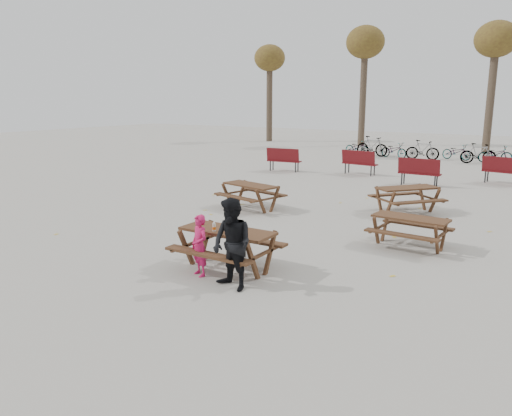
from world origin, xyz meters
The scene contains 14 objects.
ground centered at (0.00, 0.00, 0.00)m, with size 80.00×80.00×0.00m, color gray.
main_picnic_table centered at (0.00, 0.00, 0.59)m, with size 1.80×1.45×0.78m.
food_tray centered at (0.06, -0.08, 0.79)m, with size 0.18×0.11×0.04m, color white.
bread_roll centered at (0.06, -0.08, 0.83)m, with size 0.14×0.06×0.05m, color tan.
soda_bottle centered at (-0.14, -0.22, 0.85)m, with size 0.07×0.07×0.17m.
child centered at (-0.24, -0.53, 0.57)m, with size 0.41×0.27×1.13m, color #C31854.
adult centered at (0.64, -0.75, 0.78)m, with size 0.76×0.59×1.56m, color black.
picnic_table_east centered at (2.49, 3.27, 0.34)m, with size 1.57×1.26×0.67m, color #361E13, non-canonical shape.
picnic_table_north centered at (-2.50, 4.65, 0.36)m, with size 1.69×1.36×0.73m, color #361E13, non-canonical shape.
picnic_table_far centered at (1.49, 6.57, 0.37)m, with size 1.71×1.38×0.74m, color #361E13, non-canonical shape.
park_bench_row centered at (-0.96, 12.33, 0.52)m, with size 10.21×2.73×1.03m.
bicycle_row centered at (-1.47, 19.69, 0.47)m, with size 8.83×2.12×1.10m.
tree_row centered at (0.90, 25.15, 6.19)m, with size 32.17×3.52×8.26m.
fallen_leaves centered at (0.50, 2.50, 0.00)m, with size 11.00×11.00×0.01m, color gold, non-canonical shape.
Camera 1 is at (5.24, -7.28, 3.17)m, focal length 35.00 mm.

